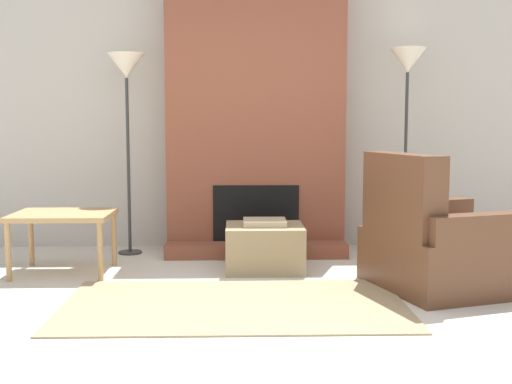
{
  "coord_description": "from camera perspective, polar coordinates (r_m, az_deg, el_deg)",
  "views": [
    {
      "loc": [
        -0.16,
        -3.76,
        1.23
      ],
      "look_at": [
        0.0,
        2.2,
        0.59
      ],
      "focal_mm": 45.0,
      "sensor_mm": 36.0,
      "label": 1
    }
  ],
  "objects": [
    {
      "name": "fireplace",
      "position": [
        6.17,
        -0.05,
        6.39
      ],
      "size": [
        1.68,
        0.7,
        2.6
      ],
      "color": "brown",
      "rests_on": "ground_plane"
    },
    {
      "name": "floor_lamp_left",
      "position": [
        6.13,
        -11.44,
        9.99
      ],
      "size": [
        0.34,
        0.34,
        1.87
      ],
      "color": "#333333",
      "rests_on": "ground_plane"
    },
    {
      "name": "armchair",
      "position": [
        4.99,
        15.98,
        -4.9
      ],
      "size": [
        1.27,
        1.25,
        1.01
      ],
      "rotation": [
        0.0,
        0.0,
        1.87
      ],
      "color": "brown",
      "rests_on": "ground_plane"
    },
    {
      "name": "floor_lamp_right",
      "position": [
        6.25,
        13.32,
        10.34
      ],
      "size": [
        0.34,
        0.34,
        1.93
      ],
      "color": "#333333",
      "rests_on": "ground_plane"
    },
    {
      "name": "side_table",
      "position": [
        5.49,
        -16.77,
        -2.36
      ],
      "size": [
        0.79,
        0.63,
        0.5
      ],
      "color": "tan",
      "rests_on": "ground_plane"
    },
    {
      "name": "ground_plane",
      "position": [
        3.96,
        0.87,
        -11.97
      ],
      "size": [
        24.0,
        24.0,
        0.0
      ],
      "primitive_type": "plane",
      "color": "beige"
    },
    {
      "name": "wall_back",
      "position": [
        6.43,
        -0.11,
        6.75
      ],
      "size": [
        8.08,
        0.06,
        2.6
      ],
      "primitive_type": "cube",
      "color": "#BCB7AD",
      "rests_on": "ground_plane"
    },
    {
      "name": "area_rug",
      "position": [
        4.42,
        -1.98,
        -9.97
      ],
      "size": [
        2.33,
        1.3,
        0.01
      ],
      "primitive_type": "cube",
      "color": "#9E8966",
      "rests_on": "ground_plane"
    },
    {
      "name": "ottoman",
      "position": [
        5.4,
        0.77,
        -4.88
      ],
      "size": [
        0.65,
        0.56,
        0.43
      ],
      "color": "#998460",
      "rests_on": "ground_plane"
    }
  ]
}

